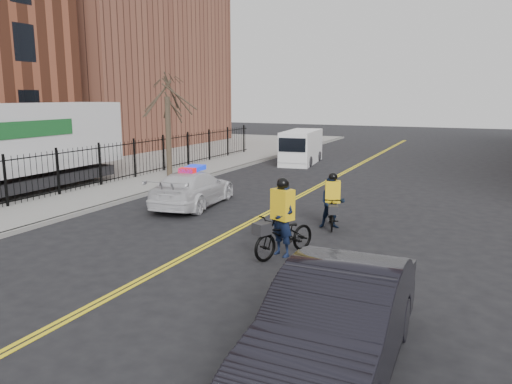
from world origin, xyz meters
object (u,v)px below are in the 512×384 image
object	(u,v)px
police_cruiser	(193,188)
dark_sedan	(336,323)
cyclist_near	(282,229)
cargo_van	(301,148)
cyclist_far	(332,206)

from	to	relation	value
police_cruiser	dark_sedan	size ratio (longest dim) A/B	0.98
cyclist_near	cargo_van	bearing A→B (deg)	130.31
police_cruiser	cargo_van	distance (m)	13.33
cyclist_far	cargo_van	bearing A→B (deg)	94.48
dark_sedan	cyclist_far	xyz separation A→B (m)	(-2.47, 8.29, -0.12)
dark_sedan	cargo_van	distance (m)	24.16
police_cruiser	dark_sedan	bearing A→B (deg)	124.75
police_cruiser	cyclist_near	size ratio (longest dim) A/B	2.17
police_cruiser	dark_sedan	distance (m)	12.39
dark_sedan	cyclist_near	bearing A→B (deg)	118.76
cyclist_far	dark_sedan	bearing A→B (deg)	-92.38
cargo_van	cyclist_near	size ratio (longest dim) A/B	2.22
cyclist_near	police_cruiser	bearing A→B (deg)	163.99
police_cruiser	cyclist_near	bearing A→B (deg)	134.81
cargo_van	cyclist_near	distance (m)	18.46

